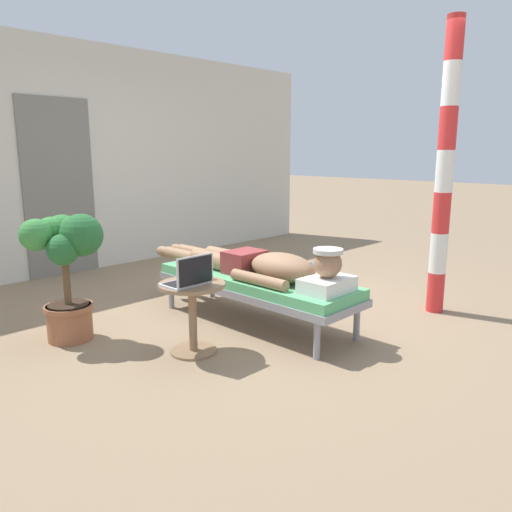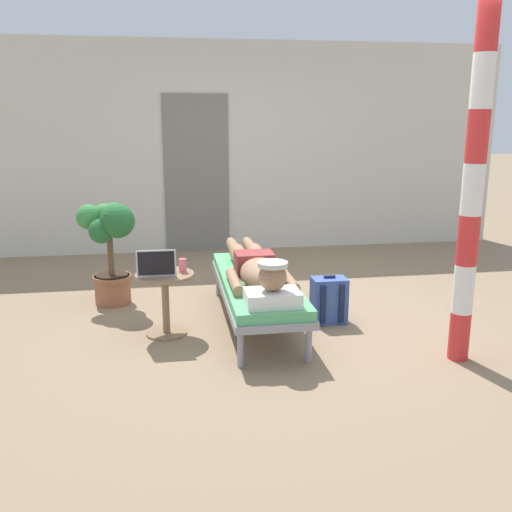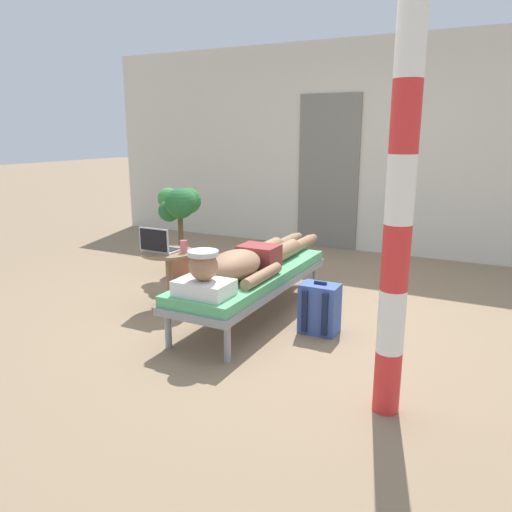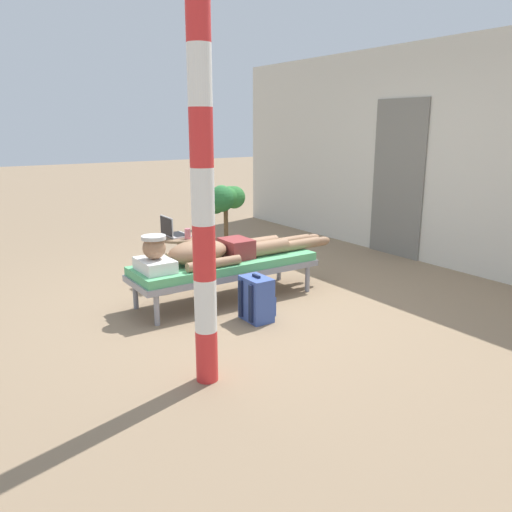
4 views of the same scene
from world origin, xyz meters
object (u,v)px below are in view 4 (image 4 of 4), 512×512
(side_table, at_px, (180,252))
(drink_glass, at_px, (188,234))
(laptop, at_px, (172,231))
(lounge_chair, at_px, (225,266))
(person_reclining, at_px, (219,250))
(backpack, at_px, (257,299))
(potted_plant, at_px, (226,212))
(porch_post, at_px, (203,197))

(side_table, height_order, drink_glass, drink_glass)
(laptop, bearing_deg, lounge_chair, 11.82)
(person_reclining, bearing_deg, drink_glass, -177.82)
(side_table, distance_m, backpack, 1.42)
(backpack, bearing_deg, laptop, -175.18)
(laptop, bearing_deg, backpack, 4.82)
(laptop, bearing_deg, potted_plant, 115.00)
(drink_glass, height_order, potted_plant, potted_plant)
(drink_glass, bearing_deg, porch_post, -23.39)
(lounge_chair, distance_m, person_reclining, 0.19)
(person_reclining, height_order, potted_plant, potted_plant)
(porch_post, bearing_deg, side_table, 158.76)
(potted_plant, relative_size, porch_post, 0.39)
(side_table, height_order, backpack, side_table)
(person_reclining, relative_size, side_table, 4.15)
(side_table, relative_size, backpack, 1.23)
(lounge_chair, xyz_separation_m, backpack, (0.63, -0.05, -0.15))
(backpack, bearing_deg, lounge_chair, 175.36)
(backpack, bearing_deg, porch_post, -50.82)
(porch_post, bearing_deg, person_reclining, 147.07)
(lounge_chair, relative_size, person_reclining, 0.88)
(lounge_chair, relative_size, drink_glass, 17.10)
(side_table, xyz_separation_m, porch_post, (2.16, -0.84, 0.92))
(lounge_chair, bearing_deg, potted_plant, 149.24)
(lounge_chair, bearing_deg, drink_glass, -171.43)
(backpack, relative_size, potted_plant, 0.43)
(side_table, distance_m, porch_post, 2.49)
(lounge_chair, height_order, side_table, side_table)
(porch_post, bearing_deg, drink_glass, 156.61)
(side_table, xyz_separation_m, potted_plant, (-0.50, 0.88, 0.29))
(lounge_chair, bearing_deg, porch_post, -34.96)
(person_reclining, distance_m, drink_glass, 0.63)
(lounge_chair, height_order, porch_post, porch_post)
(drink_glass, xyz_separation_m, backpack, (1.26, 0.04, -0.38))
(lounge_chair, distance_m, potted_plant, 1.51)
(laptop, relative_size, backpack, 0.73)
(person_reclining, relative_size, potted_plant, 2.19)
(person_reclining, xyz_separation_m, porch_post, (1.38, -0.89, 0.75))
(person_reclining, distance_m, porch_post, 1.80)
(lounge_chair, height_order, drink_glass, drink_glass)
(lounge_chair, xyz_separation_m, laptop, (-0.84, -0.18, 0.24))
(side_table, bearing_deg, person_reclining, 3.93)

